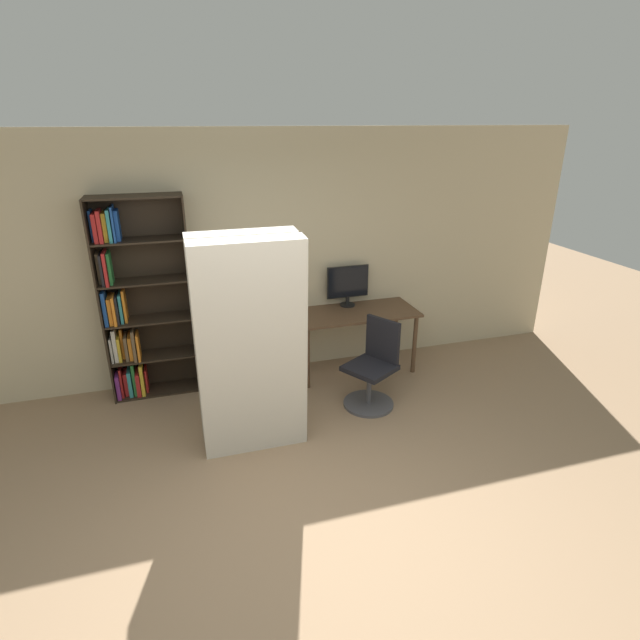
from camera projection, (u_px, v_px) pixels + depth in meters
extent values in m
plane|color=#937556|center=(308.00, 539.00, 3.53)|extent=(16.00, 16.00, 0.00)
cube|color=#C6B793|center=(241.00, 259.00, 5.42)|extent=(8.00, 0.06, 2.70)
cube|color=brown|center=(355.00, 313.00, 5.67)|extent=(1.40, 0.64, 0.03)
cylinder|color=brown|center=(308.00, 359.00, 5.40)|extent=(0.05, 0.05, 0.70)
cylinder|color=brown|center=(414.00, 344.00, 5.74)|extent=(0.05, 0.05, 0.70)
cylinder|color=brown|center=(296.00, 340.00, 5.86)|extent=(0.05, 0.05, 0.70)
cylinder|color=brown|center=(396.00, 328.00, 6.20)|extent=(0.05, 0.05, 0.70)
cylinder|color=black|center=(347.00, 305.00, 5.84)|extent=(0.17, 0.17, 0.02)
cylinder|color=black|center=(348.00, 300.00, 5.82)|extent=(0.04, 0.04, 0.09)
cube|color=black|center=(348.00, 282.00, 5.74)|extent=(0.50, 0.02, 0.37)
cube|color=black|center=(348.00, 282.00, 5.73)|extent=(0.47, 0.03, 0.35)
cylinder|color=#4C4C51|center=(368.00, 404.00, 5.19)|extent=(0.52, 0.52, 0.03)
cylinder|color=#4C4C51|center=(369.00, 386.00, 5.11)|extent=(0.05, 0.05, 0.38)
cube|color=black|center=(370.00, 368.00, 5.03)|extent=(0.60, 0.60, 0.05)
cube|color=black|center=(383.00, 339.00, 5.08)|extent=(0.24, 0.36, 0.45)
cube|color=#2D2319|center=(101.00, 305.00, 4.96)|extent=(0.02, 0.35, 2.10)
cube|color=#2D2319|center=(192.00, 296.00, 5.20)|extent=(0.02, 0.35, 2.10)
cube|color=#2D2319|center=(148.00, 295.00, 5.23)|extent=(0.90, 0.02, 2.10)
cube|color=#2D2319|center=(160.00, 389.00, 5.47)|extent=(0.86, 0.31, 0.02)
cube|color=#2D2319|center=(155.00, 355.00, 5.32)|extent=(0.86, 0.31, 0.02)
cube|color=#2D2319|center=(150.00, 319.00, 5.16)|extent=(0.86, 0.31, 0.02)
cube|color=#2D2319|center=(145.00, 281.00, 5.00)|extent=(0.86, 0.31, 0.02)
cube|color=#2D2319|center=(139.00, 240.00, 4.85)|extent=(0.86, 0.31, 0.02)
cube|color=#2D2319|center=(133.00, 196.00, 4.69)|extent=(0.86, 0.31, 0.02)
cube|color=#7A2D84|center=(119.00, 386.00, 5.26)|extent=(0.04, 0.17, 0.27)
cube|color=red|center=(122.00, 380.00, 5.31)|extent=(0.02, 0.22, 0.33)
cube|color=red|center=(127.00, 382.00, 5.35)|extent=(0.04, 0.19, 0.26)
cube|color=teal|center=(130.00, 382.00, 5.32)|extent=(0.04, 0.21, 0.29)
cube|color=#287A38|center=(134.00, 376.00, 5.35)|extent=(0.03, 0.25, 0.37)
cube|color=red|center=(139.00, 382.00, 5.35)|extent=(0.04, 0.24, 0.25)
cube|color=gold|center=(142.00, 378.00, 5.34)|extent=(0.03, 0.21, 0.35)
cube|color=red|center=(147.00, 378.00, 5.42)|extent=(0.02, 0.20, 0.26)
cube|color=silver|center=(112.00, 348.00, 5.16)|extent=(0.02, 0.24, 0.26)
cube|color=silver|center=(116.00, 343.00, 5.16)|extent=(0.04, 0.23, 0.35)
cube|color=gold|center=(120.00, 348.00, 5.17)|extent=(0.03, 0.20, 0.26)
cube|color=orange|center=(123.00, 342.00, 5.22)|extent=(0.02, 0.18, 0.33)
cube|color=brown|center=(127.00, 347.00, 5.19)|extent=(0.03, 0.21, 0.26)
cube|color=orange|center=(131.00, 345.00, 5.22)|extent=(0.04, 0.24, 0.25)
cube|color=brown|center=(134.00, 345.00, 5.15)|extent=(0.03, 0.18, 0.33)
cube|color=orange|center=(138.00, 346.00, 5.17)|extent=(0.02, 0.20, 0.29)
cube|color=#1E4C9E|center=(105.00, 307.00, 4.97)|extent=(0.03, 0.24, 0.35)
cube|color=orange|center=(111.00, 309.00, 5.02)|extent=(0.04, 0.26, 0.27)
cube|color=orange|center=(114.00, 310.00, 4.97)|extent=(0.03, 0.20, 0.30)
cube|color=#232328|center=(118.00, 308.00, 5.03)|extent=(0.02, 0.25, 0.29)
cube|color=teal|center=(121.00, 307.00, 5.05)|extent=(0.03, 0.22, 0.30)
cube|color=orange|center=(125.00, 304.00, 5.06)|extent=(0.02, 0.20, 0.34)
cube|color=brown|center=(99.00, 267.00, 4.88)|extent=(0.03, 0.20, 0.30)
cube|color=#232328|center=(102.00, 269.00, 4.83)|extent=(0.02, 0.23, 0.30)
cube|color=red|center=(106.00, 268.00, 4.83)|extent=(0.03, 0.26, 0.33)
cube|color=#287A38|center=(110.00, 268.00, 4.86)|extent=(0.03, 0.20, 0.31)
cube|color=#1E4C9E|center=(92.00, 225.00, 4.73)|extent=(0.02, 0.18, 0.29)
cube|color=red|center=(96.00, 227.00, 4.70)|extent=(0.04, 0.25, 0.27)
cube|color=red|center=(100.00, 226.00, 4.68)|extent=(0.03, 0.22, 0.30)
cube|color=gold|center=(105.00, 227.00, 4.73)|extent=(0.04, 0.20, 0.27)
cube|color=teal|center=(110.00, 225.00, 4.73)|extent=(0.03, 0.25, 0.30)
cube|color=#1E4C9E|center=(114.00, 223.00, 4.73)|extent=(0.02, 0.26, 0.33)
cube|color=#1E4C9E|center=(118.00, 225.00, 4.77)|extent=(0.03, 0.19, 0.29)
cube|color=beige|center=(252.00, 351.00, 4.15)|extent=(0.91, 0.30, 1.93)
cube|color=beige|center=(304.00, 345.00, 4.27)|extent=(0.01, 0.30, 1.89)
cube|color=beige|center=(247.00, 339.00, 4.39)|extent=(0.91, 0.29, 1.93)
cube|color=beige|center=(296.00, 333.00, 4.51)|extent=(0.01, 0.29, 1.89)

